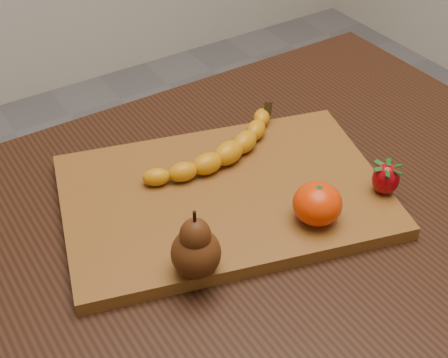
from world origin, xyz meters
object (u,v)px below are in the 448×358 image
table (248,259)px  mandarin (317,204)px  pear (196,243)px  cutting_board (224,195)px

table → mandarin: 0.17m
table → mandarin: (0.05, -0.08, 0.15)m
table → pear: (-0.13, -0.07, 0.17)m
pear → mandarin: pear is taller
table → cutting_board: bearing=117.4°
cutting_board → mandarin: 0.14m
mandarin → table: bearing=122.4°
cutting_board → pear: size_ratio=4.73×
mandarin → cutting_board: bearing=120.9°
cutting_board → pear: pear is taller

